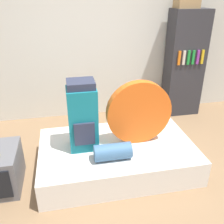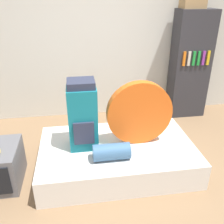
{
  "view_description": "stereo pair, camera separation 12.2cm",
  "coord_description": "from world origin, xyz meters",
  "px_view_note": "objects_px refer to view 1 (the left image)",
  "views": [
    {
      "loc": [
        -0.51,
        -2.07,
        2.02
      ],
      "look_at": [
        -0.0,
        0.44,
        0.78
      ],
      "focal_mm": 40.0,
      "sensor_mm": 36.0,
      "label": 1
    },
    {
      "loc": [
        -0.39,
        -2.09,
        2.02
      ],
      "look_at": [
        -0.0,
        0.44,
        0.78
      ],
      "focal_mm": 40.0,
      "sensor_mm": 36.0,
      "label": 2
    }
  ],
  "objects_px": {
    "sleeping_roll": "(113,152)",
    "bookshelf": "(184,64)",
    "backpack": "(83,116)",
    "tent_bag": "(139,113)",
    "cardboard_box": "(187,2)"
  },
  "relations": [
    {
      "from": "tent_bag",
      "to": "bookshelf",
      "type": "height_order",
      "value": "bookshelf"
    },
    {
      "from": "bookshelf",
      "to": "cardboard_box",
      "type": "height_order",
      "value": "cardboard_box"
    },
    {
      "from": "bookshelf",
      "to": "cardboard_box",
      "type": "relative_size",
      "value": 5.09
    },
    {
      "from": "sleeping_roll",
      "to": "bookshelf",
      "type": "distance_m",
      "value": 2.32
    },
    {
      "from": "cardboard_box",
      "to": "bookshelf",
      "type": "bearing_deg",
      "value": -17.29
    },
    {
      "from": "sleeping_roll",
      "to": "cardboard_box",
      "type": "bearing_deg",
      "value": 47.59
    },
    {
      "from": "bookshelf",
      "to": "cardboard_box",
      "type": "distance_m",
      "value": 0.97
    },
    {
      "from": "backpack",
      "to": "bookshelf",
      "type": "distance_m",
      "value": 2.29
    },
    {
      "from": "bookshelf",
      "to": "sleeping_roll",
      "type": "bearing_deg",
      "value": -134.33
    },
    {
      "from": "tent_bag",
      "to": "bookshelf",
      "type": "relative_size",
      "value": 0.44
    },
    {
      "from": "backpack",
      "to": "tent_bag",
      "type": "xyz_separation_m",
      "value": [
        0.67,
        -0.01,
        -0.01
      ]
    },
    {
      "from": "sleeping_roll",
      "to": "backpack",
      "type": "bearing_deg",
      "value": 132.25
    },
    {
      "from": "backpack",
      "to": "tent_bag",
      "type": "bearing_deg",
      "value": -0.62
    },
    {
      "from": "sleeping_roll",
      "to": "bookshelf",
      "type": "height_order",
      "value": "bookshelf"
    },
    {
      "from": "backpack",
      "to": "bookshelf",
      "type": "xyz_separation_m",
      "value": [
        1.87,
        1.31,
        0.16
      ]
    }
  ]
}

